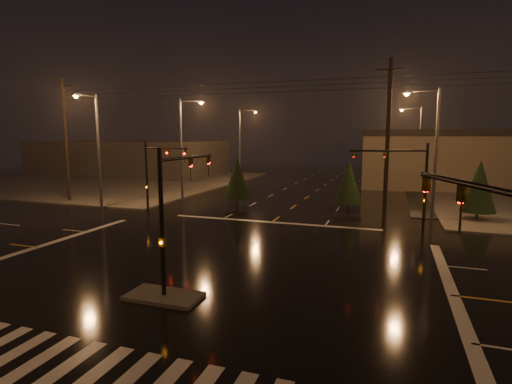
% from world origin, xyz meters
% --- Properties ---
extents(ground, '(140.00, 140.00, 0.00)m').
position_xyz_m(ground, '(0.00, 0.00, 0.00)').
color(ground, black).
rests_on(ground, ground).
extents(sidewalk_nw, '(36.00, 36.00, 0.12)m').
position_xyz_m(sidewalk_nw, '(-30.00, 30.00, 0.06)').
color(sidewalk_nw, '#4A4742').
rests_on(sidewalk_nw, ground).
extents(median_island, '(3.00, 1.60, 0.15)m').
position_xyz_m(median_island, '(0.00, -4.00, 0.07)').
color(median_island, '#4A4742').
rests_on(median_island, ground).
extents(crosswalk, '(15.00, 2.60, 0.01)m').
position_xyz_m(crosswalk, '(0.00, -9.00, 0.01)').
color(crosswalk, beige).
rests_on(crosswalk, ground).
extents(stop_bar_far, '(16.00, 0.50, 0.01)m').
position_xyz_m(stop_bar_far, '(0.00, 11.00, 0.01)').
color(stop_bar_far, beige).
rests_on(stop_bar_far, ground).
extents(commercial_block, '(30.00, 18.00, 5.60)m').
position_xyz_m(commercial_block, '(-35.00, 42.00, 2.80)').
color(commercial_block, '#393532').
rests_on(commercial_block, ground).
extents(signal_mast_median, '(0.25, 4.59, 6.00)m').
position_xyz_m(signal_mast_median, '(0.00, -3.07, 3.75)').
color(signal_mast_median, black).
rests_on(signal_mast_median, ground).
extents(signal_mast_ne, '(4.84, 1.86, 6.00)m').
position_xyz_m(signal_mast_ne, '(9.50, 10.14, 3.79)').
color(signal_mast_ne, black).
rests_on(signal_mast_ne, ground).
extents(signal_mast_nw, '(4.84, 1.86, 6.00)m').
position_xyz_m(signal_mast_nw, '(-9.50, 10.14, 3.79)').
color(signal_mast_nw, black).
rests_on(signal_mast_nw, ground).
extents(signal_mast_se, '(1.55, 3.87, 6.00)m').
position_xyz_m(signal_mast_se, '(10.23, -9.75, 3.71)').
color(signal_mast_se, black).
rests_on(signal_mast_se, ground).
extents(streetlight_1, '(2.77, 0.32, 10.00)m').
position_xyz_m(streetlight_1, '(-11.18, 18.00, 5.80)').
color(streetlight_1, '#38383A').
rests_on(streetlight_1, ground).
extents(streetlight_2, '(2.77, 0.32, 10.00)m').
position_xyz_m(streetlight_2, '(-11.18, 34.00, 5.80)').
color(streetlight_2, '#38383A').
rests_on(streetlight_2, ground).
extents(streetlight_3, '(2.77, 0.32, 10.00)m').
position_xyz_m(streetlight_3, '(11.18, 16.00, 5.80)').
color(streetlight_3, '#38383A').
rests_on(streetlight_3, ground).
extents(streetlight_4, '(2.77, 0.32, 10.00)m').
position_xyz_m(streetlight_4, '(11.18, 36.00, 5.80)').
color(streetlight_4, '#38383A').
rests_on(streetlight_4, ground).
extents(streetlight_5, '(0.32, 2.77, 10.00)m').
position_xyz_m(streetlight_5, '(-16.00, 11.18, 5.80)').
color(streetlight_5, '#38383A').
rests_on(streetlight_5, ground).
extents(utility_pole_0, '(2.20, 0.32, 12.00)m').
position_xyz_m(utility_pole_0, '(-22.00, 14.00, 6.13)').
color(utility_pole_0, black).
rests_on(utility_pole_0, ground).
extents(utility_pole_1, '(2.20, 0.32, 12.00)m').
position_xyz_m(utility_pole_1, '(8.00, 14.00, 6.13)').
color(utility_pole_1, black).
rests_on(utility_pole_1, ground).
extents(conifer_0, '(2.53, 2.53, 4.65)m').
position_xyz_m(conifer_0, '(14.73, 16.64, 2.67)').
color(conifer_0, black).
rests_on(conifer_0, ground).
extents(conifer_3, '(2.49, 2.49, 4.59)m').
position_xyz_m(conifer_3, '(-5.00, 16.61, 2.64)').
color(conifer_3, black).
rests_on(conifer_3, ground).
extents(conifer_4, '(2.37, 2.37, 4.40)m').
position_xyz_m(conifer_4, '(4.95, 17.44, 2.55)').
color(conifer_4, black).
rests_on(conifer_4, ground).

